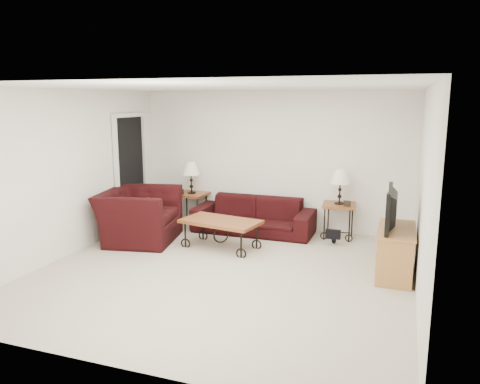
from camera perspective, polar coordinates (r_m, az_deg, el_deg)
name	(u,v)px	position (r m, az deg, el deg)	size (l,w,h in m)	color
ground	(223,272)	(6.56, -2.07, -9.74)	(5.00, 5.00, 0.00)	#C1B3A5
wall_back	(273,161)	(8.57, 4.03, 3.85)	(5.00, 0.02, 2.50)	white
wall_front	(112,233)	(4.06, -15.28, -4.81)	(5.00, 0.02, 2.50)	white
wall_left	(68,173)	(7.50, -20.21, 2.13)	(0.02, 5.00, 2.50)	white
wall_right	(424,196)	(5.80, 21.47, -0.44)	(0.02, 5.00, 2.50)	white
ceiling	(222,87)	(6.13, -2.24, 12.66)	(5.00, 5.00, 0.00)	white
doorway	(131,173)	(8.84, -13.17, 2.29)	(0.08, 0.94, 2.04)	black
sofa	(253,215)	(8.35, 1.63, -2.87)	(2.14, 0.84, 0.62)	black
side_table_left	(192,208)	(8.98, -5.89, -2.01)	(0.55, 0.55, 0.60)	brown
side_table_right	(338,221)	(8.22, 11.92, -3.46)	(0.55, 0.55, 0.60)	brown
lamp_left	(191,178)	(8.87, -5.97, 1.75)	(0.34, 0.34, 0.60)	black
lamp_right	(340,187)	(8.09, 12.09, 0.64)	(0.34, 0.34, 0.60)	black
photo_frame_left	(181,192)	(8.84, -7.23, 0.06)	(0.12, 0.02, 0.10)	black
photo_frame_right	(347,203)	(7.97, 12.94, -1.37)	(0.12, 0.02, 0.10)	black
coffee_table	(221,234)	(7.52, -2.35, -5.13)	(1.23, 0.67, 0.46)	brown
armchair	(139,216)	(8.04, -12.17, -2.82)	(1.32, 1.16, 0.86)	black
throw_pillow	(145,212)	(7.90, -11.46, -2.37)	(0.39, 0.10, 0.39)	#B45E17
tv_stand	(395,252)	(6.70, 18.41, -6.94)	(0.45, 1.08, 0.65)	#C17847
television	(397,209)	(6.54, 18.56, -1.92)	(0.96, 0.13, 0.56)	black
backpack	(334,230)	(7.88, 11.42, -4.51)	(0.37, 0.28, 0.48)	black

